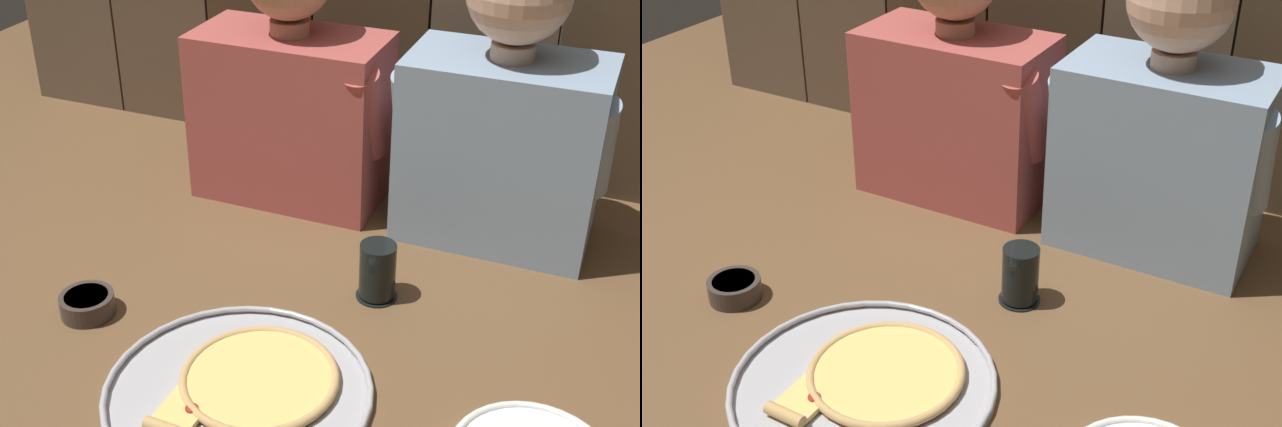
{
  "view_description": "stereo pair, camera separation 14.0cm",
  "coord_description": "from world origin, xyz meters",
  "views": [
    {
      "loc": [
        0.46,
        -1.02,
        0.89
      ],
      "look_at": [
        -0.01,
        0.1,
        0.18
      ],
      "focal_mm": 46.87,
      "sensor_mm": 36.0,
      "label": 1
    },
    {
      "loc": [
        0.58,
        -0.96,
        0.89
      ],
      "look_at": [
        -0.01,
        0.1,
        0.18
      ],
      "focal_mm": 46.87,
      "sensor_mm": 36.0,
      "label": 2
    }
  ],
  "objects": [
    {
      "name": "diner_left",
      "position": [
        -0.22,
        0.45,
        0.26
      ],
      "size": [
        0.43,
        0.21,
        0.57
      ],
      "color": "#AD4C47",
      "rests_on": "ground"
    },
    {
      "name": "drinking_glass",
      "position": [
        0.08,
        0.15,
        0.05
      ],
      "size": [
        0.08,
        0.08,
        0.11
      ],
      "color": "black",
      "rests_on": "ground"
    },
    {
      "name": "ground_plane",
      "position": [
        0.0,
        0.0,
        0.0
      ],
      "size": [
        3.2,
        3.2,
        0.0
      ],
      "primitive_type": "plane",
      "color": "brown"
    },
    {
      "name": "pizza_tray",
      "position": [
        -0.03,
        -0.16,
        0.01
      ],
      "size": [
        0.42,
        0.42,
        0.03
      ],
      "color": "#B2B2B7",
      "rests_on": "ground"
    },
    {
      "name": "dipping_bowl",
      "position": [
        -0.37,
        -0.09,
        0.02
      ],
      "size": [
        0.09,
        0.09,
        0.04
      ],
      "color": "#3D332D",
      "rests_on": "ground"
    },
    {
      "name": "diner_right",
      "position": [
        0.22,
        0.45,
        0.27
      ],
      "size": [
        0.41,
        0.22,
        0.59
      ],
      "color": "#849EB7",
      "rests_on": "ground"
    }
  ]
}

